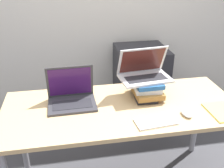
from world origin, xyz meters
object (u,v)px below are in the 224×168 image
(book_stack, at_px, (146,88))
(mini_fridge, at_px, (140,85))
(laptop_on_books, at_px, (144,72))
(mouse, at_px, (187,113))
(notepad, at_px, (224,111))
(wireless_keyboard, at_px, (156,121))
(laptop_left, at_px, (71,97))

(book_stack, height_order, mini_fridge, book_stack)
(laptop_on_books, relative_size, mouse, 3.57)
(mouse, xyz_separation_m, notepad, (0.27, -0.01, -0.01))
(laptop_on_books, relative_size, wireless_keyboard, 1.42)
(laptop_on_books, bearing_deg, wireless_keyboard, -93.73)
(wireless_keyboard, bearing_deg, laptop_left, 146.57)
(wireless_keyboard, distance_m, notepad, 0.50)
(mouse, height_order, notepad, mouse)
(book_stack, distance_m, mouse, 0.36)
(notepad, height_order, mini_fridge, mini_fridge)
(book_stack, relative_size, wireless_keyboard, 1.02)
(notepad, bearing_deg, laptop_on_books, 144.03)
(laptop_left, height_order, mini_fridge, laptop_left)
(wireless_keyboard, relative_size, notepad, 1.11)
(mini_fridge, bearing_deg, notepad, -77.60)
(laptop_on_books, distance_m, mini_fridge, 0.99)
(laptop_left, xyz_separation_m, notepad, (1.02, -0.31, -0.05))
(laptop_on_books, xyz_separation_m, mini_fridge, (0.22, 0.81, -0.52))
(mouse, distance_m, notepad, 0.27)
(laptop_left, relative_size, wireless_keyboard, 1.25)
(laptop_on_books, height_order, mini_fridge, laptop_on_books)
(wireless_keyboard, xyz_separation_m, mouse, (0.23, 0.05, 0.01))
(laptop_on_books, distance_m, notepad, 0.61)
(wireless_keyboard, bearing_deg, laptop_on_books, 86.27)
(mouse, height_order, mini_fridge, mini_fridge)
(notepad, bearing_deg, mini_fridge, 102.40)
(laptop_left, bearing_deg, mouse, -21.57)
(laptop_left, xyz_separation_m, wireless_keyboard, (0.52, -0.34, -0.05))
(wireless_keyboard, height_order, mini_fridge, mini_fridge)
(laptop_left, bearing_deg, book_stack, 0.10)
(laptop_on_books, distance_m, wireless_keyboard, 0.42)
(laptop_left, relative_size, mouse, 3.13)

